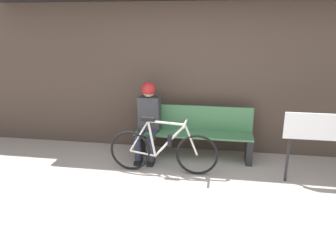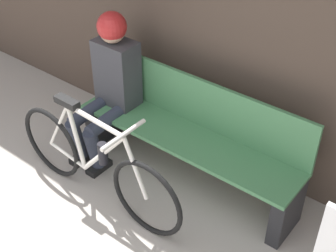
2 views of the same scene
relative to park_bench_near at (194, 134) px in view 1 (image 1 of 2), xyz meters
The scene contains 6 objects.
ground_plane 2.10m from the park_bench_near, 90.43° to the right, with size 24.00×24.00×0.00m, color #ADA399.
storefront_wall 1.33m from the park_bench_near, 92.13° to the left, with size 12.00×0.56×3.20m.
park_bench_near is the anchor object (origin of this frame).
bicycle 0.75m from the park_bench_near, 120.67° to the right, with size 1.59×0.40×0.83m.
person_seated 0.79m from the park_bench_near, behind, with size 0.34×0.61×1.23m.
signboard 1.86m from the park_bench_near, 20.51° to the right, with size 0.92×0.04×0.99m.
Camera 1 is at (0.44, -2.93, 2.10)m, focal length 35.00 mm.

